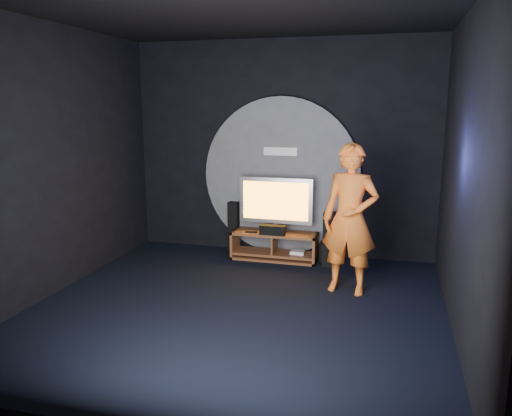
{
  "coord_description": "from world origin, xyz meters",
  "views": [
    {
      "loc": [
        1.74,
        -5.53,
        2.47
      ],
      "look_at": [
        -0.04,
        1.05,
        1.05
      ],
      "focal_mm": 35.0,
      "sensor_mm": 36.0,
      "label": 1
    }
  ],
  "objects_px": {
    "tv": "(276,202)",
    "player": "(350,219)",
    "subwoofer": "(328,252)",
    "media_console": "(275,248)",
    "tower_speaker_right": "(329,239)",
    "tower_speaker_left": "(234,226)"
  },
  "relations": [
    {
      "from": "media_console",
      "to": "tv",
      "type": "distance_m",
      "value": 0.74
    },
    {
      "from": "tower_speaker_left",
      "to": "player",
      "type": "bearing_deg",
      "value": -34.68
    },
    {
      "from": "media_console",
      "to": "tv",
      "type": "xyz_separation_m",
      "value": [
        -0.01,
        0.07,
        0.74
      ]
    },
    {
      "from": "media_console",
      "to": "player",
      "type": "xyz_separation_m",
      "value": [
        1.27,
        -1.12,
        0.8
      ]
    },
    {
      "from": "tower_speaker_right",
      "to": "subwoofer",
      "type": "xyz_separation_m",
      "value": [
        -0.04,
        0.28,
        -0.28
      ]
    },
    {
      "from": "subwoofer",
      "to": "player",
      "type": "distance_m",
      "value": 1.6
    },
    {
      "from": "subwoofer",
      "to": "tv",
      "type": "bearing_deg",
      "value": -173.64
    },
    {
      "from": "tower_speaker_right",
      "to": "tv",
      "type": "bearing_deg",
      "value": 168.31
    },
    {
      "from": "media_console",
      "to": "tower_speaker_left",
      "type": "height_order",
      "value": "tower_speaker_left"
    },
    {
      "from": "player",
      "to": "tower_speaker_right",
      "type": "bearing_deg",
      "value": 119.84
    },
    {
      "from": "tower_speaker_right",
      "to": "subwoofer",
      "type": "distance_m",
      "value": 0.4
    },
    {
      "from": "media_console",
      "to": "subwoofer",
      "type": "xyz_separation_m",
      "value": [
        0.84,
        0.16,
        -0.05
      ]
    },
    {
      "from": "subwoofer",
      "to": "media_console",
      "type": "bearing_deg",
      "value": -169.13
    },
    {
      "from": "tv",
      "to": "player",
      "type": "bearing_deg",
      "value": -43.02
    },
    {
      "from": "media_console",
      "to": "tower_speaker_right",
      "type": "xyz_separation_m",
      "value": [
        0.88,
        -0.12,
        0.23
      ]
    },
    {
      "from": "tv",
      "to": "tower_speaker_left",
      "type": "xyz_separation_m",
      "value": [
        -0.78,
        0.23,
        -0.5
      ]
    },
    {
      "from": "tv",
      "to": "tower_speaker_left",
      "type": "relative_size",
      "value": 1.4
    },
    {
      "from": "player",
      "to": "tv",
      "type": "bearing_deg",
      "value": 145.77
    },
    {
      "from": "tv",
      "to": "subwoofer",
      "type": "height_order",
      "value": "tv"
    },
    {
      "from": "subwoofer",
      "to": "player",
      "type": "relative_size",
      "value": 0.15
    },
    {
      "from": "tv",
      "to": "subwoofer",
      "type": "xyz_separation_m",
      "value": [
        0.85,
        0.09,
        -0.78
      ]
    },
    {
      "from": "media_console",
      "to": "tv",
      "type": "bearing_deg",
      "value": 96.09
    }
  ]
}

